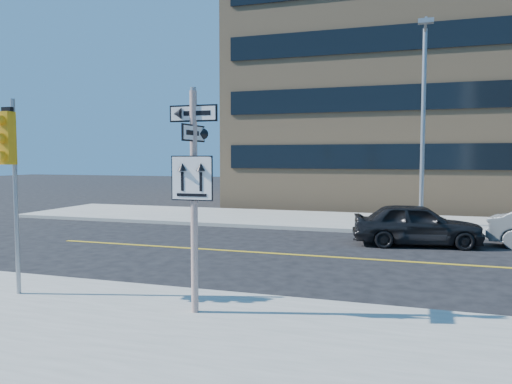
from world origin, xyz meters
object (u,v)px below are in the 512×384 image
(sign_pole, at_px, (194,187))
(parked_car_a, at_px, (417,224))
(streetlight_a, at_px, (423,113))
(traffic_signal, at_px, (8,154))

(sign_pole, bearing_deg, parked_car_a, 67.75)
(sign_pole, relative_size, streetlight_a, 0.51)
(sign_pole, height_order, parked_car_a, sign_pole)
(traffic_signal, height_order, parked_car_a, traffic_signal)
(sign_pole, bearing_deg, streetlight_a, 73.23)
(streetlight_a, bearing_deg, traffic_signal, -120.80)
(traffic_signal, xyz_separation_m, streetlight_a, (8.00, 13.42, 1.73))
(parked_car_a, bearing_deg, traffic_signal, 131.45)
(parked_car_a, distance_m, streetlight_a, 5.62)
(parked_car_a, height_order, streetlight_a, streetlight_a)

